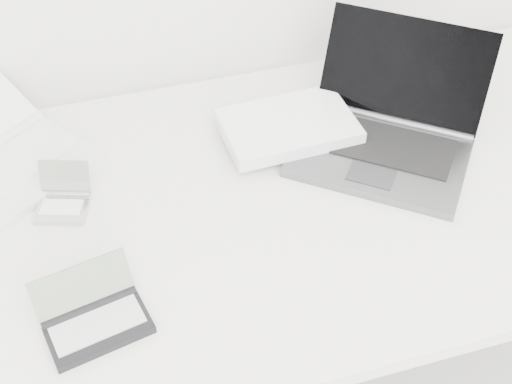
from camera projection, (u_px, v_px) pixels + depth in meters
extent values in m
cube|color=white|center=(265.00, 203.00, 1.35)|extent=(1.60, 0.80, 0.03)
cylinder|color=silver|center=(482.00, 156.00, 2.00)|extent=(0.04, 0.04, 0.70)
cube|color=#5D6063|center=(379.00, 158.00, 1.41)|extent=(0.41, 0.39, 0.02)
cube|color=black|center=(384.00, 144.00, 1.42)|extent=(0.29, 0.27, 0.00)
cube|color=black|center=(405.00, 70.00, 1.45)|extent=(0.32, 0.28, 0.20)
cylinder|color=#5D6063|center=(393.00, 121.00, 1.48)|extent=(0.27, 0.22, 0.02)
cube|color=#343638|center=(371.00, 175.00, 1.36)|extent=(0.10, 0.10, 0.00)
cube|color=silver|center=(288.00, 126.00, 1.44)|extent=(0.27, 0.19, 0.03)
cube|color=white|center=(288.00, 121.00, 1.43)|extent=(0.27, 0.18, 0.00)
cube|color=white|center=(21.00, 172.00, 1.38)|extent=(0.33, 0.31, 0.02)
cube|color=silver|center=(13.00, 164.00, 1.38)|extent=(0.26, 0.23, 0.00)
cube|color=silver|center=(62.00, 210.00, 1.31)|extent=(0.11, 0.10, 0.01)
cube|color=white|center=(62.00, 207.00, 1.30)|extent=(0.08, 0.06, 0.00)
cube|color=gray|center=(65.00, 177.00, 1.32)|extent=(0.10, 0.06, 0.06)
cylinder|color=silver|center=(66.00, 194.00, 1.33)|extent=(0.09, 0.04, 0.01)
cube|color=black|center=(99.00, 330.00, 1.12)|extent=(0.17, 0.11, 0.01)
cube|color=#ADADAD|center=(98.00, 325.00, 1.11)|extent=(0.15, 0.09, 0.00)
cube|color=gray|center=(82.00, 287.00, 1.13)|extent=(0.16, 0.07, 0.07)
cylinder|color=black|center=(90.00, 308.00, 1.14)|extent=(0.16, 0.05, 0.02)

